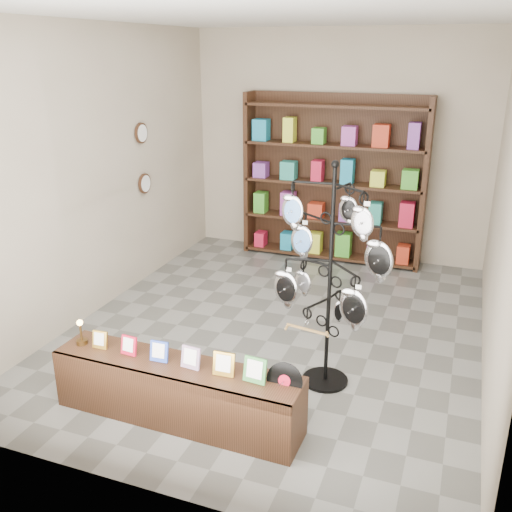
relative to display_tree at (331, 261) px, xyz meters
The scene contains 6 objects.
ground 1.56m from the display_tree, 131.33° to the left, with size 5.00×5.00×0.00m, color slate.
room_envelope 1.31m from the display_tree, 131.33° to the left, with size 5.00×5.00×5.00m.
display_tree is the anchor object (origin of this frame).
front_shelf 1.58m from the display_tree, 135.54° to the right, with size 1.99×0.44×0.70m.
back_shelving 3.20m from the display_tree, 103.00° to the left, with size 2.42×0.36×2.20m.
wall_clocks 3.16m from the display_tree, 148.97° to the left, with size 0.03×0.24×0.84m.
Camera 1 is at (1.67, -5.05, 2.72)m, focal length 40.00 mm.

